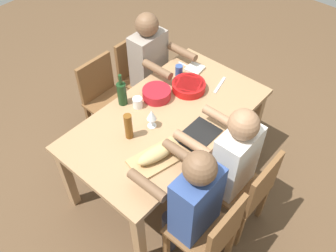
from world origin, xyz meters
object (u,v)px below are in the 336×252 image
Objects in this scene: cutting_board at (157,158)px; chair_far_right at (211,233)px; cup_near_left at (179,71)px; diner_near_left at (152,64)px; cup_near_center at (138,103)px; chair_far_center at (247,190)px; wine_glass at (152,115)px; dining_table at (168,124)px; bread_loaf at (157,153)px; chair_near_center at (105,97)px; wine_bottle at (122,93)px; chair_near_left at (139,74)px; diner_far_center at (230,159)px; beer_bottle at (128,126)px; serving_bowl_pasta at (157,93)px; serving_bowl_salad at (189,86)px; diner_far_right at (191,201)px; napkin_stack at (195,69)px.

chair_far_right is at bearing 81.19° from cutting_board.
cutting_board is at bearing 30.82° from cup_near_left.
cup_near_center is (0.53, 0.34, 0.09)m from diner_near_left.
wine_glass is (0.16, -0.81, 0.37)m from chair_far_center.
bread_loaf is (0.37, 0.22, 0.15)m from dining_table.
dining_table is at bearing 90.00° from chair_near_center.
wine_bottle is 3.32× the size of cup_near_center.
wine_bottle is (-0.25, -0.60, 0.04)m from bread_loaf.
chair_near_center is 0.46m from chair_near_left.
beer_bottle is (0.35, -0.68, 0.15)m from diner_far_center.
diner_near_left reaches higher than wine_glass.
cutting_board is at bearing 58.56° from cup_near_center.
chair_far_right reaches higher than serving_bowl_pasta.
diner_near_left is 7.23× the size of wine_glass.
beer_bottle is at bearing 0.36° from serving_bowl_salad.
cup_near_left is at bearing -149.42° from dining_table.
cup_near_left is (-0.45, -1.05, 0.31)m from chair_far_center.
diner_near_left is (-0.46, 0.18, 0.21)m from chair_near_center.
bread_loaf reaches higher than dining_table.
wine_glass is (0.52, 0.06, 0.08)m from serving_bowl_salad.
cutting_board is (0.48, 0.44, -0.04)m from serving_bowl_pasta.
diner_far_right is at bearing 71.30° from wine_bottle.
wine_bottle reaches higher than serving_bowl_salad.
chair_near_center is 3.86× the size of beer_bottle.
wine_bottle is at bearing -34.81° from serving_bowl_pasta.
chair_near_left is at bearing 180.00° from chair_near_center.
wine_bottle reaches higher than wine_glass.
diner_far_center reaches higher than chair_near_left.
napkin_stack is at bearing -142.70° from diner_far_right.
cutting_board is (0.73, 0.31, -0.03)m from serving_bowl_salad.
serving_bowl_salad reaches higher than dining_table.
beer_bottle reaches higher than bread_loaf.
wine_bottle reaches higher than chair_near_center.
chair_far_right is 1.82m from chair_near_left.
chair_near_left is 6.07× the size of napkin_stack.
cutting_board is at bearing -98.81° from chair_far_right.
cup_near_center is at bearing -110.10° from chair_far_right.
cup_near_center is at bearing 32.73° from diner_near_left.
serving_bowl_salad is 0.89× the size of bread_loaf.
diner_near_left is at bearing -127.27° from dining_table.
chair_far_right and bread_loaf have the same top height.
cutting_board is (0.37, 0.22, 0.10)m from dining_table.
diner_far_right is 8.57× the size of napkin_stack.
beer_bottle is (0.46, 0.14, 0.06)m from serving_bowl_pasta.
serving_bowl_salad is 0.20m from cup_near_left.
serving_bowl_pasta reaches higher than cutting_board.
diner_far_center is 1.00m from wine_bottle.
diner_far_right is at bearing -21.83° from chair_far_center.
cup_near_center is at bearing -4.01° from napkin_stack.
wine_glass is 1.56× the size of cup_near_left.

